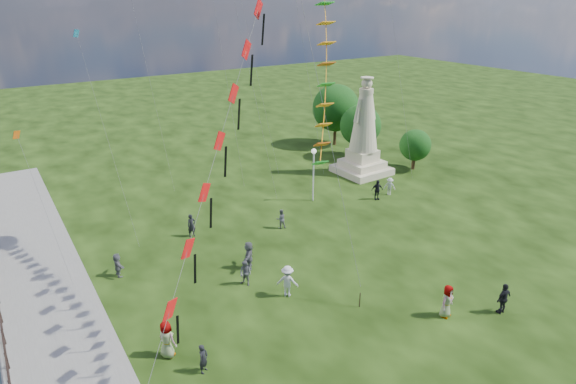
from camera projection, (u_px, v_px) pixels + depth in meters
waterfront at (33, 350)px, 23.51m from camera, size 200.00×200.00×1.51m
statue at (364, 138)px, 45.49m from camera, size 4.67×4.67×9.19m
lamppost at (314, 164)px, 39.30m from camera, size 0.42×0.42×4.54m
tree_row at (351, 117)px, 51.96m from camera, size 5.74×15.09×6.94m
person_0 at (203, 359)px, 21.82m from camera, size 0.65×0.60×1.49m
person_1 at (246, 273)px, 28.41m from camera, size 0.79×0.91×1.60m
person_2 at (287, 281)px, 27.34m from camera, size 1.34×1.31×1.91m
person_3 at (504, 298)px, 25.87m from camera, size 1.07×0.56×1.82m
person_4 at (447, 301)px, 25.58m from camera, size 1.02×0.76×1.89m
person_5 at (118, 265)px, 29.35m from camera, size 0.65×1.45×1.55m
person_6 at (192, 226)px, 34.18m from camera, size 0.64×0.44×1.70m
person_7 at (281, 219)px, 35.46m from camera, size 0.81×0.60×1.49m
person_8 at (390, 186)px, 41.44m from camera, size 1.04×1.08×1.53m
person_9 at (377, 190)px, 40.40m from camera, size 1.12×0.79×1.73m
person_10 at (167, 339)px, 22.71m from camera, size 0.97×1.11×1.94m
person_11 at (249, 255)px, 30.14m from camera, size 1.54×1.85×1.85m
red_kite_train at (219, 149)px, 20.61m from camera, size 11.27×9.35×15.93m
small_kites at (221, 20)px, 38.54m from camera, size 31.62×16.11×25.36m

